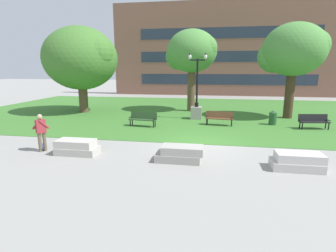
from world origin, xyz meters
name	(u,v)px	position (x,y,z in m)	size (l,w,h in m)	color
ground_plane	(201,145)	(0.00, 0.00, 0.00)	(140.00, 140.00, 0.00)	gray
grass_lawn	(205,112)	(0.00, 10.00, 0.01)	(40.00, 20.00, 0.02)	#3D752D
concrete_block_center	(77,147)	(-5.34, -2.34, 0.31)	(1.80, 0.90, 0.64)	#B2ADA3
concrete_block_left	(180,154)	(-0.74, -2.51, 0.31)	(1.91, 0.90, 0.64)	#9E9991
concrete_block_right	(298,162)	(3.69, -2.69, 0.31)	(1.81, 0.90, 0.64)	#BCB7B2
person_skateboarder	(41,130)	(-7.08, -2.21, 0.97)	(0.67, 0.46, 1.71)	brown
skateboard	(43,147)	(-7.30, -1.88, 0.09)	(0.72, 0.97, 0.14)	#2D4C75
park_bench_near_left	(143,118)	(-3.87, 3.57, 0.54)	(1.85, 0.75, 0.90)	#284723
park_bench_near_right	(314,121)	(6.75, 4.53, 0.54)	(1.86, 0.79, 0.90)	black
park_bench_far_left	(219,117)	(1.02, 4.72, 0.54)	(1.85, 0.72, 0.90)	brown
lamp_post_center	(197,106)	(-0.61, 6.64, 0.99)	(1.32, 0.80, 4.75)	gray
tree_near_right	(80,59)	(-10.37, 8.21, 4.41)	(6.31, 6.01, 7.02)	brown
tree_far_left	(191,52)	(-1.35, 10.34, 5.01)	(4.41, 4.20, 6.88)	brown
tree_far_right	(293,51)	(6.13, 8.17, 4.92)	(4.65, 4.43, 6.87)	#42301E
trash_bin	(273,117)	(4.52, 5.40, 0.50)	(0.49, 0.49, 0.96)	#234C28
building_facade_distant	(227,49)	(2.27, 24.50, 6.15)	(30.96, 1.03, 12.31)	brown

